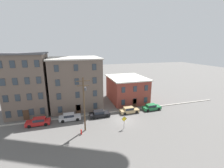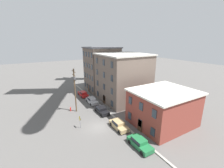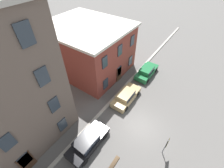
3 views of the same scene
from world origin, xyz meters
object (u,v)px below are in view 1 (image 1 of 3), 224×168
Objects in this scene: car_green at (151,107)px; utility_pole at (84,102)px; fire_hydrant at (81,132)px; caution_sign at (124,120)px; car_red at (39,121)px; car_tan at (129,110)px; car_black at (99,114)px; car_silver at (70,117)px.

utility_pole is (-16.39, -4.75, 4.79)m from car_green.
caution_sign is at bearing -2.17° from fire_hydrant.
car_green reaches higher than fire_hydrant.
car_red is 19.08m from car_tan.
car_red is 1.00× the size of car_green.
car_green is (24.93, 0.16, 0.00)m from car_red.
car_black is 4.58× the size of fire_hydrant.
car_tan is 5.86m from car_green.
fire_hydrant is (7.69, -5.71, -0.27)m from car_red.
car_black is 12.86m from car_green.
car_red is 10.81m from utility_pole.
car_red is at bearing -179.64° from car_green.
caution_sign is (-9.42, -6.16, 0.92)m from car_green.
caution_sign is 7.92m from fire_hydrant.
car_silver is at bearing 107.03° from fire_hydrant.
car_tan is 12.49m from utility_pole.
car_black is 7.05m from caution_sign.
car_red is 12.08m from car_black.
car_black is at bearing 119.46° from caution_sign.
utility_pole is 10.29× the size of fire_hydrant.
car_black and car_tan have the same top height.
utility_pole reaches higher than car_black.
car_red is 0.45× the size of utility_pole.
caution_sign is at bearing -146.80° from car_green.
car_tan is at bearing 0.34° from car_red.
fire_hydrant is (-7.83, 0.30, -1.19)m from caution_sign.
car_red is 16.66m from caution_sign.
car_silver and car_tan have the same top height.
car_silver is at bearing 179.19° from car_tan.
car_tan is 0.45× the size of utility_pole.
caution_sign is 8.10m from utility_pole.
fire_hydrant is at bearing -72.97° from car_silver.
car_green is 1.76× the size of caution_sign.
car_silver is 1.76× the size of caution_sign.
utility_pole is (2.70, -4.89, 4.79)m from car_silver.
car_green is 11.29m from caution_sign.
car_green is at bearing 18.79° from fire_hydrant.
car_green is (12.86, 0.08, 0.00)m from car_black.
car_silver is 1.00× the size of car_black.
utility_pole is at bearing -163.85° from car_green.
car_tan is 7.14m from caution_sign.
car_black is (12.08, 0.08, 0.00)m from car_red.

